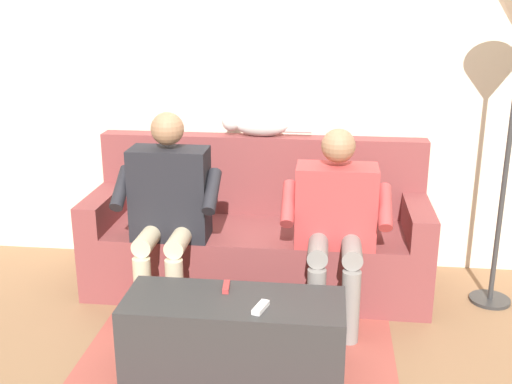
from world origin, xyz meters
The scene contains 10 objects.
ground_plane centered at (0.00, 0.60, 0.00)m, with size 8.00×8.00×0.00m, color #846042.
back_wall centered at (0.00, -0.56, 1.33)m, with size 5.18×0.06×2.66m, color beige.
couch centered at (0.00, -0.12, 0.31)m, with size 2.07×0.69×0.92m.
coffee_table centered at (0.00, 0.87, 0.20)m, with size 1.06×0.41×0.39m.
person_left_seated centered at (-0.48, 0.21, 0.61)m, with size 0.60×0.54×1.08m.
person_right_seated centered at (0.48, 0.21, 0.64)m, with size 0.60×0.49×1.15m.
cat_on_backrest centered at (0.04, -0.35, 0.99)m, with size 0.57×0.14×0.15m.
remote_white centered at (-0.14, 0.95, 0.40)m, with size 0.12×0.04×0.02m, color white.
remote_red centered at (0.05, 0.76, 0.40)m, with size 0.11×0.03×0.02m, color #B73333.
floor_rug centered at (0.00, 0.75, 0.00)m, with size 1.59×1.43×0.01m, color #9E473D.
Camera 1 is at (-0.42, 3.52, 1.78)m, focal length 44.05 mm.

